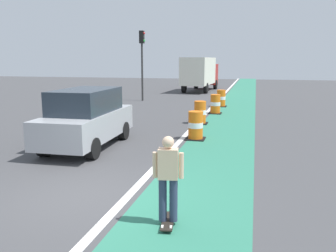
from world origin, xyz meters
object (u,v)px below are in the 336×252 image
Objects in this scene: parked_suv_nearest at (87,118)px; traffic_barrel_front at (196,126)px; skateboarder_on_lane at (168,178)px; traffic_barrel_mid at (200,113)px; traffic_barrel_far at (221,98)px; traffic_barrel_back at (215,104)px; delivery_truck_down_block at (200,72)px; traffic_light_corner at (142,53)px.

parked_suv_nearest is 4.11m from traffic_barrel_front.
skateboarder_on_lane reaches higher than traffic_barrel_mid.
traffic_barrel_mid is at bearing 95.59° from skateboarder_on_lane.
traffic_barrel_mid is 1.00× the size of traffic_barrel_far.
traffic_barrel_back is 14.73m from delivery_truck_down_block.
traffic_barrel_front is at bearing -84.10° from traffic_barrel_mid.
traffic_barrel_mid is 0.21× the size of traffic_light_corner.
skateboarder_on_lane is 17.26m from traffic_barrel_far.
traffic_barrel_front is 0.14× the size of delivery_truck_down_block.
traffic_light_corner is at bearing 109.18° from skateboarder_on_lane.
traffic_barrel_front is 1.00× the size of traffic_barrel_back.
skateboarder_on_lane is at bearing -87.19° from traffic_barrel_back.
traffic_barrel_front is 1.00× the size of traffic_barrel_far.
traffic_barrel_back is at bearing -77.87° from delivery_truck_down_block.
traffic_barrel_far is at bearing 73.83° from parked_suv_nearest.
parked_suv_nearest is at bearing 129.17° from skateboarder_on_lane.
delivery_truck_down_block reaches higher than traffic_barrel_mid.
traffic_barrel_back is (0.35, 3.43, 0.00)m from traffic_barrel_mid.
parked_suv_nearest is 9.63m from traffic_barrel_back.
traffic_barrel_mid is 10.71m from traffic_light_corner.
traffic_barrel_back is (3.49, 8.96, -0.50)m from parked_suv_nearest.
traffic_barrel_mid is at bearing -95.87° from traffic_barrel_back.
delivery_truck_down_block is (0.40, 23.30, 0.81)m from parked_suv_nearest.
parked_suv_nearest is 6.37m from traffic_barrel_mid.
delivery_truck_down_block is at bearing 105.54° from traffic_barrel_far.
traffic_barrel_mid is at bearing -93.29° from traffic_barrel_far.
traffic_barrel_front is at bearing -81.72° from delivery_truck_down_block.
traffic_barrel_front and traffic_barrel_mid have the same top height.
traffic_barrel_back is 0.14× the size of delivery_truck_down_block.
traffic_barrel_far is (0.03, 3.16, 0.00)m from traffic_barrel_back.
traffic_barrel_front and traffic_barrel_back have the same top height.
skateboarder_on_lane is 0.33× the size of traffic_light_corner.
delivery_truck_down_block reaches higher than parked_suv_nearest.
parked_suv_nearest reaches higher than skateboarder_on_lane.
traffic_light_corner reaches higher than traffic_barrel_front.
traffic_barrel_front is (3.49, 2.11, -0.50)m from parked_suv_nearest.
traffic_barrel_back is at bearing 84.13° from traffic_barrel_mid.
traffic_barrel_front is 13.76m from traffic_light_corner.
traffic_barrel_far is 0.14× the size of delivery_truck_down_block.
traffic_barrel_mid and traffic_barrel_far have the same top height.
traffic_barrel_far is at bearing 86.71° from traffic_barrel_mid.
traffic_barrel_far is 11.68m from delivery_truck_down_block.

